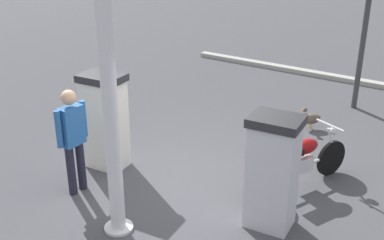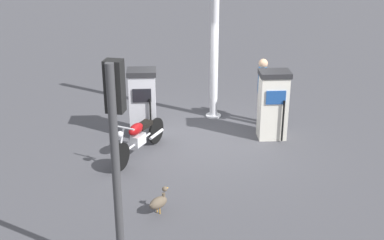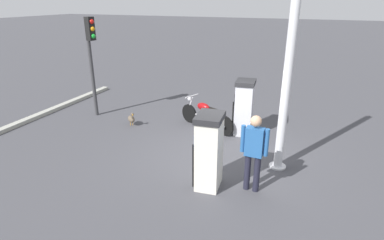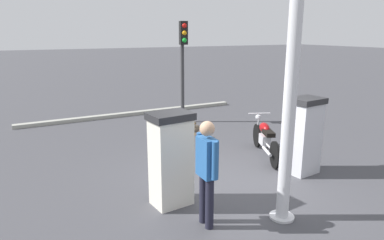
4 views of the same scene
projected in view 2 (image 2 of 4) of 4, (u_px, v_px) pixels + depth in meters
The scene contains 8 objects.
ground_plane at pixel (207, 139), 12.31m from camera, with size 120.00×120.00×0.00m, color #424247.
fuel_pump_near at pixel (143, 102), 12.24m from camera, with size 0.60×0.73×1.63m.
fuel_pump_far at pixel (273, 105), 12.10m from camera, with size 0.60×0.76×1.65m.
motorcycle_near_pump at pixel (138, 137), 11.29m from camera, with size 1.96×0.97×0.94m.
attendant_person at pixel (262, 87), 12.88m from camera, with size 0.57×0.23×1.68m.
wandering_duck at pixel (159, 202), 9.27m from camera, with size 0.42×0.40×0.47m.
roadside_traffic_light at pixel (116, 133), 7.05m from camera, with size 0.39×0.27×3.27m.
canopy_support_pole at pixel (215, 35), 12.84m from camera, with size 0.40×0.40×4.47m.
Camera 2 is at (11.22, 0.23, 5.11)m, focal length 48.64 mm.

